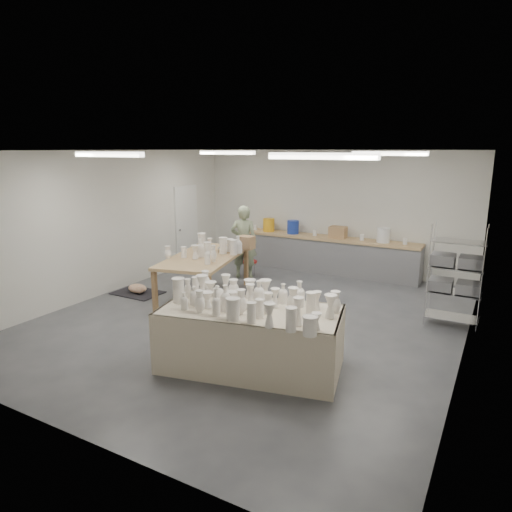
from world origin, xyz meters
The scene contains 9 objects.
room centered at (-0.11, 0.08, 2.06)m, with size 8.00×8.02×3.00m.
back_counter centered at (-0.01, 3.68, 0.49)m, with size 4.60×0.60×1.24m.
wire_shelf centered at (3.20, 1.40, 0.92)m, with size 0.88×0.48×1.80m.
drying_table centered at (0.91, -1.70, 0.49)m, with size 2.68×1.70×1.25m.
work_table centered at (-1.37, 0.65, 0.92)m, with size 1.73×2.64×1.27m.
rug centered at (-2.90, 0.08, 0.01)m, with size 1.00×0.70×0.02m, color black.
cat centered at (-2.88, 0.07, 0.12)m, with size 0.51×0.42×0.19m.
potter centered at (-1.54, 2.27, 0.87)m, with size 0.64×0.42×1.74m, color gray.
red_stool centered at (-1.54, 2.54, 0.31)m, with size 0.43×0.43×0.35m.
Camera 1 is at (3.85, -6.86, 3.03)m, focal length 32.00 mm.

